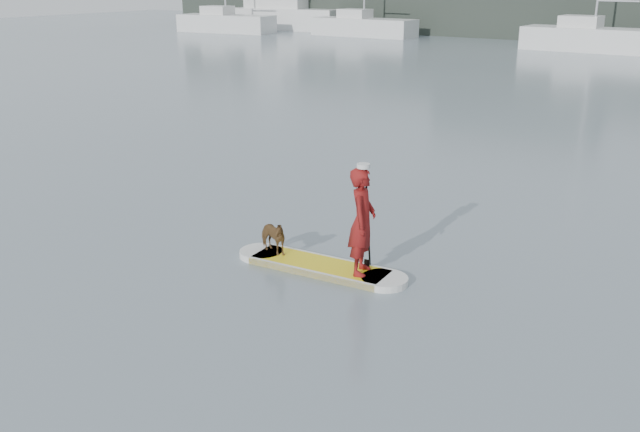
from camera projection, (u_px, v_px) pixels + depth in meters
The scene contains 10 objects.
ground at pixel (38, 288), 11.84m from camera, with size 140.00×140.00×0.00m, color slate.
paddleboard at pixel (320, 266), 12.57m from camera, with size 3.29×0.98×0.12m.
paddler at pixel (362, 221), 11.87m from camera, with size 0.67×0.44×1.84m, color maroon.
white_cap at pixel (363, 166), 11.57m from camera, with size 0.22×0.22×0.07m, color silver.
dog at pixel (272, 236), 12.92m from camera, with size 0.35×0.76×0.65m, color #54341C.
paddle at pixel (368, 230), 12.17m from camera, with size 0.10×0.30×2.00m.
sailboat_a at pixel (225, 22), 63.27m from camera, with size 9.08×3.85×12.78m.
sailboat_b at pixel (363, 25), 59.28m from camera, with size 8.90×2.75×13.20m.
sailboat_d at pixel (592, 37), 47.66m from camera, with size 9.26×3.07×13.55m.
motor_yacht_b at pixel (283, 8), 66.32m from camera, with size 10.89×4.59×7.00m.
Camera 1 is at (9.91, -6.39, 4.96)m, focal length 40.00 mm.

